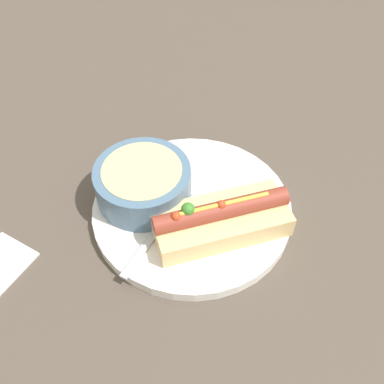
{
  "coord_description": "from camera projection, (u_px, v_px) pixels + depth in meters",
  "views": [
    {
      "loc": [
        -0.15,
        -0.32,
        0.45
      ],
      "look_at": [
        0.0,
        0.0,
        0.04
      ],
      "focal_mm": 42.0,
      "sensor_mm": 36.0,
      "label": 1
    }
  ],
  "objects": [
    {
      "name": "hot_dog",
      "position": [
        220.0,
        219.0,
        0.52
      ],
      "size": [
        0.16,
        0.09,
        0.05
      ],
      "rotation": [
        0.0,
        0.0,
        -0.13
      ],
      "color": "#E5C17F",
      "rests_on": "dinner_plate"
    },
    {
      "name": "ground_plane",
      "position": [
        192.0,
        213.0,
        0.57
      ],
      "size": [
        4.0,
        4.0,
        0.0
      ],
      "primitive_type": "plane",
      "color": "#4C4238"
    },
    {
      "name": "soup_bowl",
      "position": [
        143.0,
        182.0,
        0.55
      ],
      "size": [
        0.12,
        0.12,
        0.05
      ],
      "color": "slate",
      "rests_on": "dinner_plate"
    },
    {
      "name": "spoon",
      "position": [
        179.0,
        199.0,
        0.56
      ],
      "size": [
        0.15,
        0.12,
        0.01
      ],
      "rotation": [
        0.0,
        0.0,
        0.66
      ],
      "color": "#B7B7BC",
      "rests_on": "dinner_plate"
    },
    {
      "name": "dinner_plate",
      "position": [
        192.0,
        209.0,
        0.56
      ],
      "size": [
        0.25,
        0.25,
        0.01
      ],
      "color": "white",
      "rests_on": "ground_plane"
    }
  ]
}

